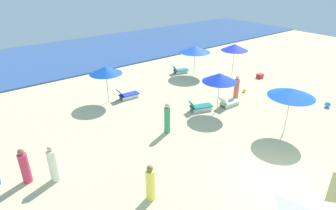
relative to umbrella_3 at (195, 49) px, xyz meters
The scene contains 19 objects.
ground_plane 13.51m from the umbrella_3, 117.67° to the right, with size 60.00×60.00×0.00m, color beige.
ocean 13.45m from the umbrella_3, 117.78° to the left, with size 60.00×12.85×0.12m, color #315292.
umbrella_3 is the anchor object (origin of this frame).
lounge_chair_3_0 2.22m from the umbrella_3, 124.29° to the left, with size 1.40×0.85×0.66m.
umbrella_4 3.12m from the umbrella_3, 39.18° to the right, with size 2.12×2.12×2.54m.
umbrella_5 6.74m from the umbrella_3, 120.23° to the right, with size 2.03×2.03×2.44m.
lounge_chair_5_0 6.46m from the umbrella_3, 111.76° to the right, with size 1.53×0.62×0.73m.
lounge_chair_5_1 6.86m from the umbrella_3, 129.16° to the right, with size 1.55×0.97×0.69m.
umbrella_6 10.06m from the umbrella_3, 104.06° to the right, with size 2.30×2.30×2.54m.
umbrella_7 8.01m from the umbrella_3, behind, with size 2.07×2.07×2.37m.
lounge_chair_7_0 7.05m from the umbrella_3, behind, with size 1.52×0.66×0.75m.
beachgoer_0 9.50m from the umbrella_3, 140.87° to the right, with size 0.43×0.43×1.71m.
beachgoer_1 5.59m from the umbrella_3, 101.59° to the right, with size 0.43×0.43×1.62m.
beachgoer_2 15.28m from the umbrella_3, 158.61° to the right, with size 0.38×0.38×1.57m.
beachgoer_3 14.34m from the umbrella_3, 138.77° to the right, with size 0.49×0.49×1.52m.
beachgoer_4 14.65m from the umbrella_3, 155.06° to the right, with size 0.51×0.51×1.64m.
cooler_box_0 5.59m from the umbrella_3, 46.60° to the right, with size 0.44×0.40×0.34m, color red.
beach_ball_1 5.32m from the umbrella_3, 86.57° to the right, with size 0.25×0.25×0.25m, color yellow.
beach_ball_2 10.17m from the umbrella_3, 75.50° to the right, with size 0.36×0.36×0.36m, color #3695E1.
Camera 1 is at (-9.03, -4.50, 7.87)m, focal length 30.46 mm.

